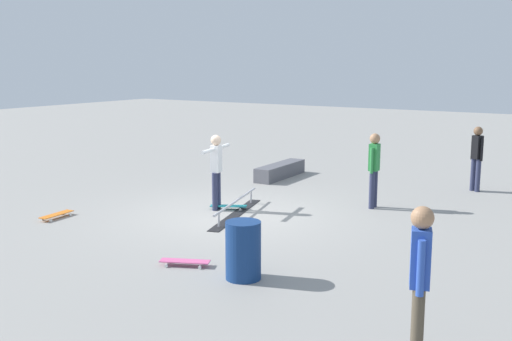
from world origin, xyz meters
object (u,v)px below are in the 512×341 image
at_px(bystander_blue_shirt, 420,277).
at_px(loose_skateboard_pink, 185,261).
at_px(skateboard_main, 228,206).
at_px(grind_rail, 236,208).
at_px(skater_main, 216,167).
at_px(bystander_green_shirt, 374,166).
at_px(skate_ledge, 280,171).
at_px(bystander_black_shirt, 477,155).
at_px(trash_bin, 243,250).
at_px(loose_skateboard_orange, 57,215).

distance_m(bystander_blue_shirt, loose_skateboard_pink, 4.42).
bearing_deg(skateboard_main, grind_rail, 116.67).
bearing_deg(skater_main, skateboard_main, -68.44).
bearing_deg(bystander_blue_shirt, bystander_green_shirt, 6.08).
distance_m(grind_rail, loose_skateboard_pink, 3.41).
distance_m(skate_ledge, skater_main, 4.16).
xyz_separation_m(bystander_blue_shirt, bystander_black_shirt, (-9.61, -1.62, -0.07)).
relative_size(skate_ledge, trash_bin, 2.46).
distance_m(loose_skateboard_pink, trash_bin, 1.17).
height_order(grind_rail, bystander_green_shirt, bystander_green_shirt).
bearing_deg(skate_ledge, loose_skateboard_pink, 18.93).
relative_size(skate_ledge, skater_main, 1.31).
xyz_separation_m(skate_ledge, bystander_blue_shirt, (8.59, 6.67, 0.80)).
relative_size(skater_main, loose_skateboard_orange, 2.03).
relative_size(skater_main, loose_skateboard_pink, 2.03).
bearing_deg(grind_rail, bystander_green_shirt, 117.99).
distance_m(loose_skateboard_orange, trash_bin, 5.37).
height_order(bystander_blue_shirt, trash_bin, bystander_blue_shirt).
bearing_deg(skateboard_main, bystander_blue_shirt, 112.53).
xyz_separation_m(bystander_black_shirt, loose_skateboard_orange, (7.45, -6.70, -0.85)).
bearing_deg(grind_rail, skate_ledge, -178.00).
relative_size(bystander_blue_shirt, bystander_black_shirt, 1.08).
xyz_separation_m(skate_ledge, loose_skateboard_pink, (7.36, 2.53, -0.12)).
distance_m(skateboard_main, bystander_black_shirt, 6.46).
height_order(grind_rail, bystander_black_shirt, bystander_black_shirt).
bearing_deg(bystander_green_shirt, loose_skateboard_orange, 129.26).
bearing_deg(skateboard_main, bystander_green_shirt, -172.86).
height_order(bystander_green_shirt, loose_skateboard_pink, bystander_green_shirt).
relative_size(skate_ledge, loose_skateboard_orange, 2.66).
height_order(bystander_green_shirt, trash_bin, bystander_green_shirt).
height_order(bystander_green_shirt, loose_skateboard_orange, bystander_green_shirt).
xyz_separation_m(skater_main, bystander_green_shirt, (-1.99, 2.84, -0.02)).
distance_m(grind_rail, skateboard_main, 0.49).
height_order(skate_ledge, bystander_green_shirt, bystander_green_shirt).
relative_size(bystander_black_shirt, loose_skateboard_pink, 2.00).
bearing_deg(loose_skateboard_pink, skateboard_main, 90.37).
bearing_deg(skate_ledge, skateboard_main, 13.63).
bearing_deg(bystander_black_shirt, skater_main, 79.19).
distance_m(grind_rail, skater_main, 1.04).
height_order(grind_rail, loose_skateboard_pink, grind_rail).
distance_m(skater_main, loose_skateboard_orange, 3.48).
xyz_separation_m(skateboard_main, loose_skateboard_orange, (2.53, -2.59, 0.00)).
bearing_deg(loose_skateboard_pink, skater_main, 94.23).
distance_m(skateboard_main, bystander_blue_shirt, 7.47).
bearing_deg(skater_main, bystander_blue_shirt, -138.88).
distance_m(bystander_green_shirt, bystander_black_shirt, 3.40).
distance_m(skate_ledge, bystander_green_shirt, 4.17).
distance_m(bystander_green_shirt, loose_skateboard_orange, 6.86).
bearing_deg(loose_skateboard_pink, grind_rail, 86.22).
bearing_deg(skater_main, loose_skateboard_pink, -163.05).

